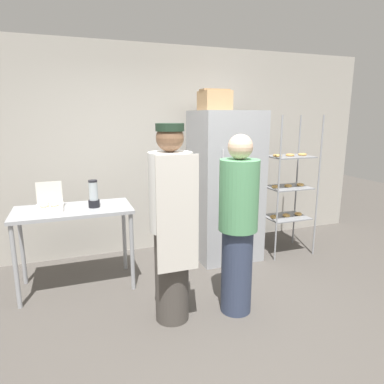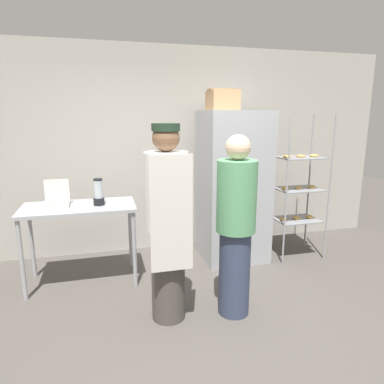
# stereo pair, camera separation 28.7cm
# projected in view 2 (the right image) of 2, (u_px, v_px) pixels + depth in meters

# --- Properties ---
(ground_plane) EXTENTS (14.00, 14.00, 0.00)m
(ground_plane) POSITION_uv_depth(u_px,v_px,m) (216.00, 332.00, 2.95)
(ground_plane) COLOR #4C4742
(back_wall) EXTENTS (6.40, 0.12, 2.73)m
(back_wall) POSITION_uv_depth(u_px,v_px,m) (167.00, 150.00, 4.69)
(back_wall) COLOR #ADA89E
(back_wall) RESTS_ON ground_plane
(refrigerator) EXTENTS (0.79, 0.79, 1.89)m
(refrigerator) POSITION_uv_depth(u_px,v_px,m) (233.00, 186.00, 4.37)
(refrigerator) COLOR #9EA0A5
(refrigerator) RESTS_ON ground_plane
(baking_rack) EXTENTS (0.62, 0.47, 1.84)m
(baking_rack) POSITION_uv_depth(u_px,v_px,m) (298.00, 189.00, 4.42)
(baking_rack) COLOR #93969B
(baking_rack) RESTS_ON ground_plane
(prep_counter) EXTENTS (1.19, 0.61, 0.88)m
(prep_counter) POSITION_uv_depth(u_px,v_px,m) (79.00, 215.00, 3.69)
(prep_counter) COLOR #9EA0A5
(prep_counter) RESTS_ON ground_plane
(donut_box) EXTENTS (0.26, 0.23, 0.28)m
(donut_box) POSITION_uv_depth(u_px,v_px,m) (57.00, 202.00, 3.63)
(donut_box) COLOR silver
(donut_box) RESTS_ON prep_counter
(blender_pitcher) EXTENTS (0.12, 0.12, 0.29)m
(blender_pitcher) POSITION_uv_depth(u_px,v_px,m) (99.00, 193.00, 3.68)
(blender_pitcher) COLOR black
(blender_pitcher) RESTS_ON prep_counter
(cardboard_storage_box) EXTENTS (0.34, 0.34, 0.25)m
(cardboard_storage_box) POSITION_uv_depth(u_px,v_px,m) (222.00, 100.00, 4.12)
(cardboard_storage_box) COLOR tan
(cardboard_storage_box) RESTS_ON refrigerator
(person_baker) EXTENTS (0.37, 0.39, 1.77)m
(person_baker) POSITION_uv_depth(u_px,v_px,m) (167.00, 222.00, 2.98)
(person_baker) COLOR #47423D
(person_baker) RESTS_ON ground_plane
(person_customer) EXTENTS (0.36, 0.36, 1.67)m
(person_customer) POSITION_uv_depth(u_px,v_px,m) (236.00, 226.00, 3.07)
(person_customer) COLOR #333D56
(person_customer) RESTS_ON ground_plane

